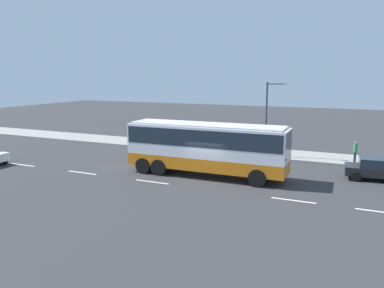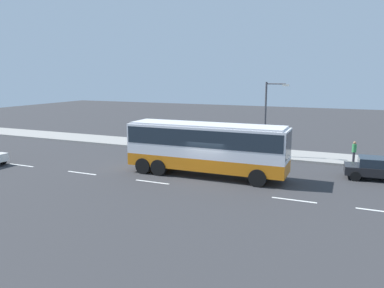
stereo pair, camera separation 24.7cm
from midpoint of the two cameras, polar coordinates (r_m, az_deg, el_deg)
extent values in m
plane|color=#333335|center=(24.75, 2.74, -5.28)|extent=(120.00, 120.00, 0.00)
cube|color=gray|center=(33.35, 8.58, -1.15)|extent=(80.00, 4.00, 0.15)
cube|color=white|center=(31.17, -24.21, -2.91)|extent=(2.40, 0.16, 0.01)
cube|color=white|center=(27.24, -16.13, -4.22)|extent=(2.40, 0.16, 0.01)
cube|color=white|center=(24.09, -5.81, -5.75)|extent=(2.40, 0.16, 0.01)
cube|color=white|center=(21.30, 15.50, -8.27)|extent=(2.40, 0.16, 0.01)
cube|color=white|center=(21.17, 27.20, -9.19)|extent=(2.40, 0.16, 0.01)
cube|color=orange|center=(25.18, 2.43, -2.73)|extent=(10.80, 2.55, 0.84)
cube|color=silver|center=(24.89, 2.46, 0.49)|extent=(10.80, 2.55, 2.03)
cube|color=#1E2833|center=(24.84, 2.46, 1.19)|extent=(10.59, 2.58, 1.12)
cube|color=#1E2833|center=(23.53, 14.69, -0.17)|extent=(0.14, 2.24, 1.62)
cube|color=silver|center=(24.73, 2.48, 2.95)|extent=(10.37, 2.40, 0.12)
cylinder|color=black|center=(25.34, 11.43, -3.82)|extent=(1.10, 0.31, 1.10)
cylinder|color=black|center=(23.13, 10.20, -5.15)|extent=(1.10, 0.31, 1.10)
cylinder|color=black|center=(27.48, -2.53, -2.51)|extent=(1.10, 0.31, 1.10)
cylinder|color=black|center=(25.46, -4.83, -3.58)|extent=(1.10, 0.31, 1.10)
cylinder|color=black|center=(28.02, -4.74, -2.28)|extent=(1.10, 0.31, 1.10)
cylinder|color=black|center=(26.04, -7.16, -3.31)|extent=(1.10, 0.31, 1.10)
cylinder|color=black|center=(32.13, -26.48, -2.13)|extent=(0.64, 0.22, 0.64)
cube|color=black|center=(27.14, 27.29, -3.73)|extent=(4.66, 2.11, 0.56)
cube|color=#1E2833|center=(27.00, 27.01, -2.55)|extent=(2.61, 1.83, 0.57)
cylinder|color=black|center=(27.87, 23.73, -3.70)|extent=(0.65, 0.24, 0.64)
cylinder|color=black|center=(26.20, 23.94, -4.57)|extent=(0.65, 0.24, 0.64)
cylinder|color=black|center=(30.90, 23.79, -1.94)|extent=(0.14, 0.14, 0.81)
cylinder|color=black|center=(31.05, 23.73, -1.88)|extent=(0.14, 0.14, 0.81)
cylinder|color=#338C4C|center=(30.84, 23.85, -0.63)|extent=(0.32, 0.32, 0.60)
sphere|color=#9E7051|center=(30.77, 23.91, 0.12)|extent=(0.22, 0.22, 0.22)
cylinder|color=#47474C|center=(30.99, 11.44, 3.68)|extent=(0.16, 0.16, 6.03)
cylinder|color=#47474C|center=(30.64, 13.05, 8.92)|extent=(1.53, 0.10, 0.10)
cube|color=silver|center=(30.50, 14.47, 8.66)|extent=(0.50, 0.24, 0.16)
camera|label=1|loc=(0.12, 90.28, -0.05)|focal=35.01mm
camera|label=2|loc=(0.12, -89.72, 0.05)|focal=35.01mm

